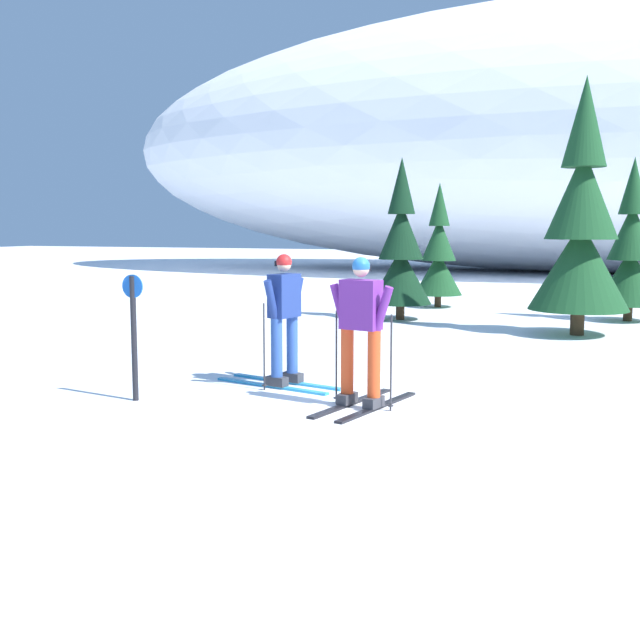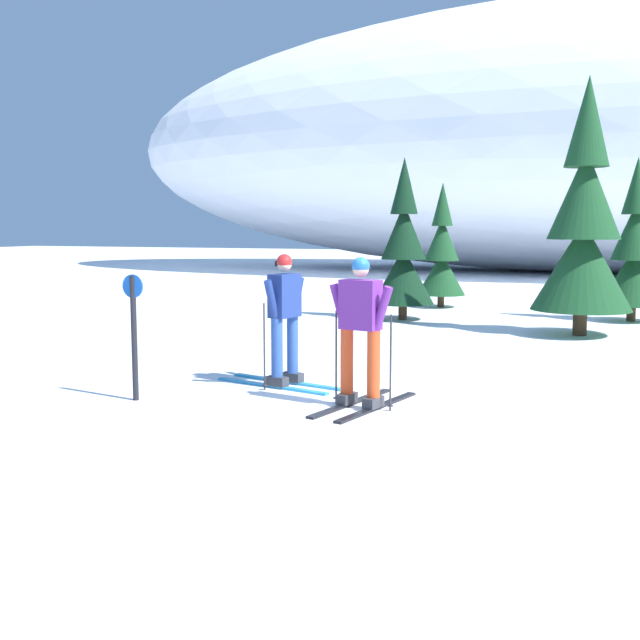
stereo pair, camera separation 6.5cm
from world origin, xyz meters
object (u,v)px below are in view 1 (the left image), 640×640
Objects in this scene: skier_navy_jacket at (284,318)px; skier_purple_jacket at (361,329)px; pine_tree_left at (439,255)px; pine_tree_center_right at (631,253)px; pine_tree_far_left at (401,252)px; trail_marker_post at (134,330)px; pine_tree_center_left at (581,229)px.

skier_purple_jacket is at bearing -31.06° from skier_navy_jacket.
skier_purple_jacket is 11.57m from pine_tree_left.
pine_tree_far_left is at bearing -161.59° from pine_tree_center_right.
pine_tree_far_left is 1.12× the size of pine_tree_left.
skier_purple_jacket is at bearing 13.60° from trail_marker_post.
trail_marker_post is at bearing -132.47° from skier_navy_jacket.
skier_purple_jacket reaches higher than trail_marker_post.
pine_tree_center_right is (4.62, -1.41, 0.16)m from pine_tree_left.
pine_tree_center_left is (2.00, 7.26, 1.13)m from skier_purple_jacket.
pine_tree_center_left is (3.87, -1.16, 0.54)m from pine_tree_far_left.
pine_tree_center_right reaches higher than trail_marker_post.
skier_navy_jacket is at bearing 148.94° from skier_purple_jacket.
skier_navy_jacket is at bearing -114.77° from pine_tree_center_right.
trail_marker_post is (-2.65, -0.64, -0.06)m from skier_purple_jacket.
pine_tree_far_left is 2.38× the size of trail_marker_post.
skier_purple_jacket is at bearing -77.48° from pine_tree_far_left.
pine_tree_center_right is (4.80, 1.60, -0.01)m from pine_tree_far_left.
skier_navy_jacket is 0.37× the size of pine_tree_center_left.
pine_tree_center_right is at bearing 71.40° from pine_tree_center_left.
pine_tree_far_left reaches higher than skier_purple_jacket.
skier_navy_jacket is at bearing 47.53° from trail_marker_post.
pine_tree_center_right is 12.05m from trail_marker_post.
pine_tree_left is 4.83m from pine_tree_center_right.
pine_tree_left is 5.62m from pine_tree_center_left.
pine_tree_left is at bearing 131.45° from pine_tree_center_left.
skier_navy_jacket is 10.18m from pine_tree_center_right.
skier_purple_jacket is at bearing -106.29° from pine_tree_center_right.
pine_tree_center_left is 2.96m from pine_tree_center_right.
trail_marker_post is (-0.96, -12.08, -0.49)m from pine_tree_left.
pine_tree_far_left is at bearing 163.25° from pine_tree_center_left.
pine_tree_far_left is (-1.87, 8.43, 0.60)m from skier_purple_jacket.
trail_marker_post is (-5.57, -10.66, -0.65)m from pine_tree_center_right.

